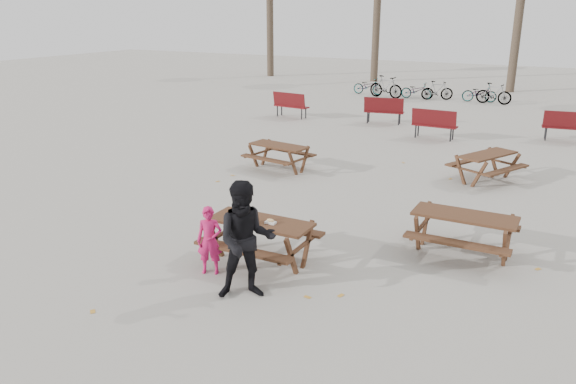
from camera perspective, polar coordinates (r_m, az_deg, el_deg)
The scene contains 13 objects.
ground at distance 9.95m, azimuth -2.71°, elevation -7.07°, with size 80.00×80.00×0.00m, color gray.
main_picnic_table at distance 9.72m, azimuth -2.76°, elevation -3.94°, with size 1.80×1.45×0.78m.
food_tray at distance 9.50m, azimuth -1.79°, elevation -3.12°, with size 0.18×0.11×0.04m, color white.
bread_roll at distance 9.49m, azimuth -1.79°, elevation -2.88°, with size 0.14×0.06×0.05m, color tan.
soda_bottle at distance 9.57m, azimuth -3.22°, elevation -2.63°, with size 0.07×0.07×0.17m.
child at distance 9.41m, azimuth -7.97°, elevation -4.90°, with size 0.43×0.28×1.17m, color #BE1756.
adult at distance 8.46m, azimuth -4.28°, elevation -4.93°, with size 0.90×0.70×1.85m, color black.
picnic_table_east at distance 10.54m, azimuth 17.34°, elevation -4.16°, with size 1.79×1.44×0.77m, color #322012, non-canonical shape.
picnic_table_north at distance 15.42m, azimuth -0.94°, elevation 3.55°, with size 1.63×1.32×0.70m, color #322012, non-canonical shape.
picnic_table_far at distance 15.27m, azimuth 19.52°, elevation 2.38°, with size 1.67×1.35×0.72m, color #322012, non-canonical shape.
park_bench_row at distance 21.20m, azimuth 12.45°, elevation 7.61°, with size 11.71×2.40×1.03m.
bicycle_row at distance 28.65m, azimuth 13.80°, elevation 10.05°, with size 7.85×1.71×1.09m.
fallen_leaves at distance 11.81m, azimuth 5.56°, elevation -2.95°, with size 11.00×11.00×0.01m, color #C2872E, non-canonical shape.
Camera 1 is at (4.62, -7.73, 4.24)m, focal length 35.00 mm.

